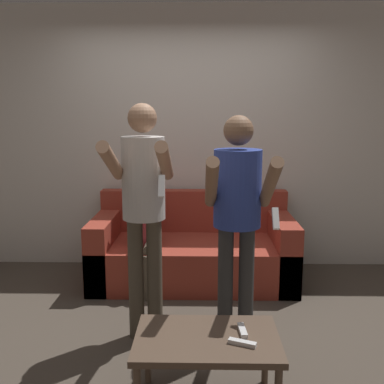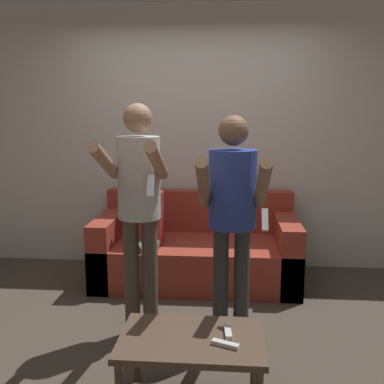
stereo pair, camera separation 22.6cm
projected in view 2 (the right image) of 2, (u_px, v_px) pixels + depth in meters
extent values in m
plane|color=#4C4238|center=(180.00, 330.00, 3.40)|extent=(14.00, 14.00, 0.00)
cube|color=silver|center=(195.00, 139.00, 4.69)|extent=(6.40, 0.06, 2.70)
cube|color=#9E3828|center=(197.00, 261.00, 4.36)|extent=(1.91, 0.94, 0.40)
cube|color=#9E3828|center=(199.00, 210.00, 4.67)|extent=(1.91, 0.16, 0.43)
cube|color=#9E3828|center=(110.00, 247.00, 4.41)|extent=(0.20, 0.94, 0.64)
cube|color=#9E3828|center=(286.00, 251.00, 4.27)|extent=(0.20, 0.94, 0.64)
cylinder|color=brown|center=(132.00, 277.00, 3.26)|extent=(0.11, 0.11, 0.89)
cylinder|color=brown|center=(150.00, 278.00, 3.25)|extent=(0.11, 0.11, 0.89)
cylinder|color=silver|center=(139.00, 178.00, 3.12)|extent=(0.30, 0.30, 0.57)
sphere|color=#A87A5B|center=(138.00, 118.00, 3.05)|extent=(0.20, 0.20, 0.20)
cylinder|color=#A87A5B|center=(105.00, 161.00, 2.87)|extent=(0.08, 0.53, 0.30)
cylinder|color=#A87A5B|center=(157.00, 162.00, 2.84)|extent=(0.08, 0.53, 0.30)
cube|color=white|center=(151.00, 186.00, 2.62)|extent=(0.04, 0.08, 0.13)
cylinder|color=#383838|center=(221.00, 283.00, 3.21)|extent=(0.11, 0.11, 0.84)
cylinder|color=#383838|center=(241.00, 284.00, 3.20)|extent=(0.11, 0.11, 0.84)
cylinder|color=#2D429E|center=(233.00, 189.00, 3.08)|extent=(0.33, 0.33, 0.54)
sphere|color=brown|center=(233.00, 131.00, 3.01)|extent=(0.21, 0.21, 0.21)
cylinder|color=brown|center=(204.00, 184.00, 2.84)|extent=(0.08, 0.54, 0.40)
cylinder|color=brown|center=(263.00, 185.00, 2.81)|extent=(0.08, 0.54, 0.40)
cube|color=white|center=(265.00, 220.00, 2.60)|extent=(0.04, 0.10, 0.12)
cylinder|color=brown|center=(136.00, 276.00, 3.96)|extent=(0.11, 0.11, 0.40)
cylinder|color=brown|center=(150.00, 276.00, 3.95)|extent=(0.11, 0.11, 0.40)
cylinder|color=brown|center=(139.00, 246.00, 4.08)|extent=(0.11, 0.32, 0.11)
cylinder|color=brown|center=(153.00, 246.00, 4.07)|extent=(0.11, 0.32, 0.11)
cylinder|color=#9E2D33|center=(149.00, 218.00, 4.19)|extent=(0.28, 0.28, 0.50)
sphere|color=#A87A5B|center=(148.00, 179.00, 4.13)|extent=(0.20, 0.20, 0.20)
cube|color=brown|center=(192.00, 340.00, 2.45)|extent=(0.79, 0.53, 0.04)
cylinder|color=brown|center=(137.00, 351.00, 2.74)|extent=(0.04, 0.04, 0.39)
cylinder|color=brown|center=(254.00, 356.00, 2.68)|extent=(0.04, 0.04, 0.39)
cube|color=white|center=(225.00, 344.00, 2.35)|extent=(0.15, 0.09, 0.02)
cube|color=white|center=(228.00, 332.00, 2.48)|extent=(0.05, 0.15, 0.02)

